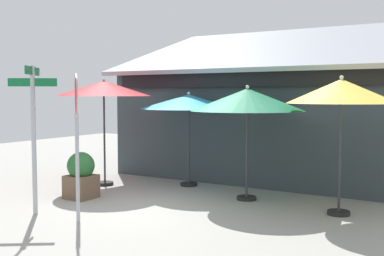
{
  "coord_description": "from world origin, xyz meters",
  "views": [
    {
      "loc": [
        5.91,
        -8.13,
        2.37
      ],
      "look_at": [
        0.2,
        1.2,
        1.6
      ],
      "focal_mm": 44.78,
      "sensor_mm": 36.0,
      "label": 1
    }
  ],
  "objects_px": {
    "street_sign_post": "(33,123)",
    "stop_sign": "(77,118)",
    "patio_umbrella_forest_green_right": "(247,100)",
    "sidewalk_planter": "(81,175)",
    "patio_umbrella_mustard_far_right": "(341,92)",
    "patio_umbrella_teal_center": "(189,102)",
    "patio_umbrella_crimson_left": "(104,89)"
  },
  "relations": [
    {
      "from": "patio_umbrella_crimson_left",
      "to": "patio_umbrella_teal_center",
      "type": "xyz_separation_m",
      "value": [
        1.93,
        1.05,
        -0.34
      ]
    },
    {
      "from": "patio_umbrella_forest_green_right",
      "to": "sidewalk_planter",
      "type": "distance_m",
      "value": 4.13
    },
    {
      "from": "street_sign_post",
      "to": "patio_umbrella_teal_center",
      "type": "relative_size",
      "value": 1.15
    },
    {
      "from": "patio_umbrella_crimson_left",
      "to": "sidewalk_planter",
      "type": "bearing_deg",
      "value": -67.37
    },
    {
      "from": "patio_umbrella_forest_green_right",
      "to": "sidewalk_planter",
      "type": "relative_size",
      "value": 2.42
    },
    {
      "from": "patio_umbrella_mustard_far_right",
      "to": "sidewalk_planter",
      "type": "distance_m",
      "value": 5.94
    },
    {
      "from": "street_sign_post",
      "to": "stop_sign",
      "type": "distance_m",
      "value": 1.17
    },
    {
      "from": "patio_umbrella_teal_center",
      "to": "patio_umbrella_forest_green_right",
      "type": "height_order",
      "value": "patio_umbrella_forest_green_right"
    },
    {
      "from": "patio_umbrella_forest_green_right",
      "to": "patio_umbrella_mustard_far_right",
      "type": "xyz_separation_m",
      "value": [
        2.12,
        -0.28,
        0.17
      ]
    },
    {
      "from": "patio_umbrella_teal_center",
      "to": "patio_umbrella_forest_green_right",
      "type": "relative_size",
      "value": 0.99
    },
    {
      "from": "patio_umbrella_crimson_left",
      "to": "patio_umbrella_teal_center",
      "type": "height_order",
      "value": "patio_umbrella_crimson_left"
    },
    {
      "from": "street_sign_post",
      "to": "patio_umbrella_teal_center",
      "type": "xyz_separation_m",
      "value": [
        1.04,
        4.09,
        0.35
      ]
    },
    {
      "from": "patio_umbrella_teal_center",
      "to": "sidewalk_planter",
      "type": "height_order",
      "value": "patio_umbrella_teal_center"
    },
    {
      "from": "street_sign_post",
      "to": "patio_umbrella_mustard_far_right",
      "type": "relative_size",
      "value": 1.07
    },
    {
      "from": "street_sign_post",
      "to": "patio_umbrella_crimson_left",
      "type": "xyz_separation_m",
      "value": [
        -0.9,
        3.04,
        0.69
      ]
    },
    {
      "from": "patio_umbrella_teal_center",
      "to": "sidewalk_planter",
      "type": "bearing_deg",
      "value": -117.17
    },
    {
      "from": "patio_umbrella_crimson_left",
      "to": "patio_umbrella_forest_green_right",
      "type": "height_order",
      "value": "patio_umbrella_crimson_left"
    },
    {
      "from": "patio_umbrella_forest_green_right",
      "to": "street_sign_post",
      "type": "bearing_deg",
      "value": -131.96
    },
    {
      "from": "patio_umbrella_mustard_far_right",
      "to": "street_sign_post",
      "type": "bearing_deg",
      "value": -149.07
    },
    {
      "from": "stop_sign",
      "to": "sidewalk_planter",
      "type": "xyz_separation_m",
      "value": [
        -1.44,
        1.55,
        -1.4
      ]
    },
    {
      "from": "sidewalk_planter",
      "to": "stop_sign",
      "type": "bearing_deg",
      "value": -47.05
    },
    {
      "from": "stop_sign",
      "to": "patio_umbrella_mustard_far_right",
      "type": "xyz_separation_m",
      "value": [
        3.98,
        3.09,
        0.48
      ]
    },
    {
      "from": "patio_umbrella_teal_center",
      "to": "sidewalk_planter",
      "type": "relative_size",
      "value": 2.39
    },
    {
      "from": "stop_sign",
      "to": "patio_umbrella_forest_green_right",
      "type": "bearing_deg",
      "value": 61.12
    },
    {
      "from": "stop_sign",
      "to": "patio_umbrella_mustard_far_right",
      "type": "relative_size",
      "value": 1.01
    },
    {
      "from": "sidewalk_planter",
      "to": "patio_umbrella_crimson_left",
      "type": "bearing_deg",
      "value": 112.63
    },
    {
      "from": "patio_umbrella_forest_green_right",
      "to": "patio_umbrella_mustard_far_right",
      "type": "distance_m",
      "value": 2.15
    },
    {
      "from": "street_sign_post",
      "to": "patio_umbrella_mustard_far_right",
      "type": "height_order",
      "value": "street_sign_post"
    },
    {
      "from": "patio_umbrella_teal_center",
      "to": "patio_umbrella_forest_green_right",
      "type": "bearing_deg",
      "value": -20.2
    },
    {
      "from": "sidewalk_planter",
      "to": "patio_umbrella_forest_green_right",
      "type": "bearing_deg",
      "value": 28.9
    },
    {
      "from": "stop_sign",
      "to": "street_sign_post",
      "type": "bearing_deg",
      "value": 179.84
    },
    {
      "from": "stop_sign",
      "to": "patio_umbrella_crimson_left",
      "type": "bearing_deg",
      "value": 124.14
    }
  ]
}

